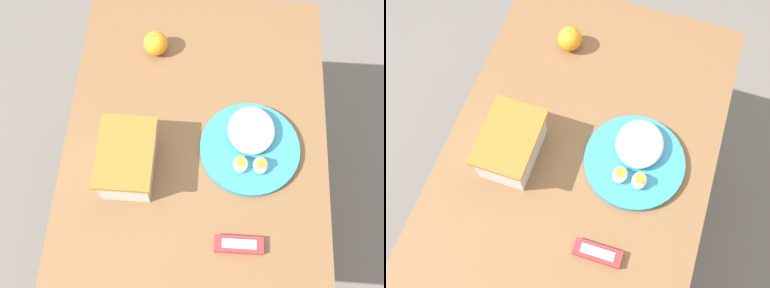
{
  "view_description": "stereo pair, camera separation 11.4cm",
  "coord_description": "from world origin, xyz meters",
  "views": [
    {
      "loc": [
        -0.46,
        -0.02,
        1.83
      ],
      "look_at": [
        0.0,
        0.01,
        0.79
      ],
      "focal_mm": 42.0,
      "sensor_mm": 36.0,
      "label": 1
    },
    {
      "loc": [
        -0.44,
        -0.14,
        1.83
      ],
      "look_at": [
        0.0,
        0.01,
        0.79
      ],
      "focal_mm": 42.0,
      "sensor_mm": 36.0,
      "label": 2
    }
  ],
  "objects": [
    {
      "name": "ground_plane",
      "position": [
        0.0,
        0.0,
        0.0
      ],
      "size": [
        10.0,
        10.0,
        0.0
      ],
      "primitive_type": "plane",
      "color": "#66605B"
    },
    {
      "name": "table",
      "position": [
        0.0,
        0.0,
        0.64
      ],
      "size": [
        1.02,
        0.69,
        0.76
      ],
      "color": "brown",
      "rests_on": "ground_plane"
    },
    {
      "name": "food_container",
      "position": [
        -0.06,
        0.16,
        0.8
      ],
      "size": [
        0.19,
        0.14,
        0.11
      ],
      "color": "white",
      "rests_on": "table"
    },
    {
      "name": "orange_fruit",
      "position": [
        0.3,
        0.13,
        0.79
      ],
      "size": [
        0.07,
        0.07,
        0.07
      ],
      "color": "orange",
      "rests_on": "table"
    },
    {
      "name": "rice_plate",
      "position": [
        0.02,
        -0.14,
        0.78
      ],
      "size": [
        0.26,
        0.26,
        0.06
      ],
      "color": "teal",
      "rests_on": "table"
    },
    {
      "name": "candy_bar",
      "position": [
        -0.24,
        -0.12,
        0.77
      ],
      "size": [
        0.04,
        0.12,
        0.02
      ],
      "color": "#B7282D",
      "rests_on": "table"
    }
  ]
}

